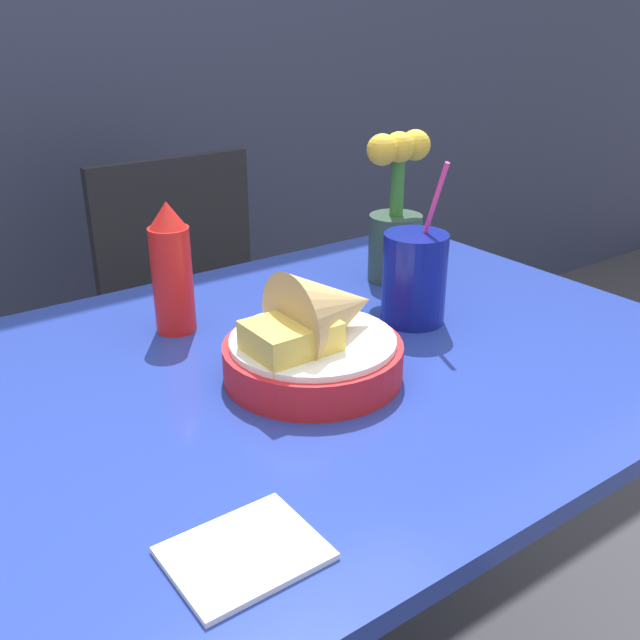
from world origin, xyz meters
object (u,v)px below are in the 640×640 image
at_px(ketchup_bottle, 172,270).
at_px(chair_far_window, 196,308).
at_px(food_basket, 318,338).
at_px(flower_vase, 396,218).
at_px(drink_cup, 414,281).

bearing_deg(ketchup_bottle, chair_far_window, 62.00).
relative_size(chair_far_window, food_basket, 3.73).
bearing_deg(flower_vase, drink_cup, -122.32).
distance_m(food_basket, ketchup_bottle, 0.25).
height_order(food_basket, drink_cup, drink_cup).
xyz_separation_m(ketchup_bottle, flower_vase, (0.40, -0.03, 0.02)).
bearing_deg(flower_vase, food_basket, -146.09).
height_order(chair_far_window, drink_cup, drink_cup).
xyz_separation_m(food_basket, drink_cup, (0.22, 0.06, 0.01)).
xyz_separation_m(food_basket, ketchup_bottle, (-0.09, 0.24, 0.04)).
bearing_deg(food_basket, drink_cup, 15.04).
height_order(chair_far_window, flower_vase, flower_vase).
relative_size(food_basket, drink_cup, 0.94).
height_order(chair_far_window, food_basket, food_basket).
bearing_deg(chair_far_window, ketchup_bottle, -118.00).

